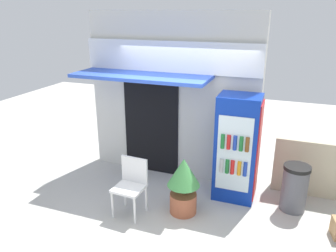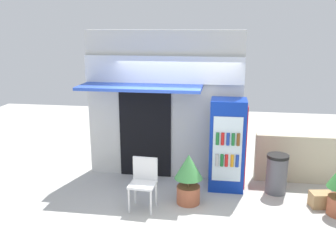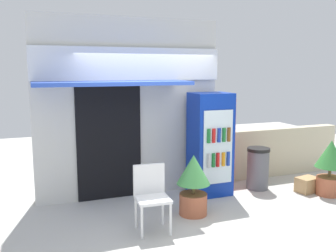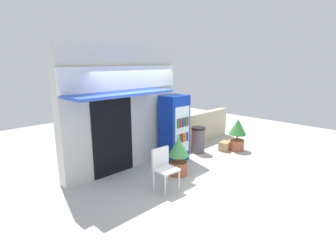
% 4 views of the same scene
% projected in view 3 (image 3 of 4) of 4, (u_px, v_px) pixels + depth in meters
% --- Properties ---
extents(ground, '(16.00, 16.00, 0.00)m').
position_uv_depth(ground, '(175.00, 220.00, 5.48)').
color(ground, beige).
extents(storefront_building, '(3.27, 1.18, 3.11)m').
position_uv_depth(storefront_building, '(128.00, 106.00, 6.45)').
color(storefront_building, silver).
rests_on(storefront_building, ground).
extents(drink_cooler, '(0.71, 0.63, 1.83)m').
position_uv_depth(drink_cooler, '(211.00, 144.00, 6.52)').
color(drink_cooler, '#0C2D9E').
rests_on(drink_cooler, ground).
extents(plastic_chair, '(0.48, 0.46, 0.92)m').
position_uv_depth(plastic_chair, '(151.00, 192.00, 5.09)').
color(plastic_chair, white).
rests_on(plastic_chair, ground).
extents(potted_plant_near_shop, '(0.52, 0.52, 0.95)m').
position_uv_depth(potted_plant_near_shop, '(193.00, 181.00, 5.62)').
color(potted_plant_near_shop, '#AD5B3D').
rests_on(potted_plant_near_shop, ground).
extents(potted_plant_curbside, '(0.54, 0.54, 1.00)m').
position_uv_depth(potted_plant_curbside, '(330.00, 164.00, 6.51)').
color(potted_plant_curbside, '#AD5B3D').
rests_on(potted_plant_curbside, ground).
extents(trash_bin, '(0.42, 0.42, 0.79)m').
position_uv_depth(trash_bin, '(258.00, 168.00, 6.88)').
color(trash_bin, '#595960').
rests_on(trash_bin, ground).
extents(stone_boundary_wall, '(2.76, 0.24, 1.00)m').
position_uv_depth(stone_boundary_wall, '(280.00, 151.00, 7.82)').
color(stone_boundary_wall, beige).
rests_on(stone_boundary_wall, ground).
extents(cardboard_box, '(0.43, 0.34, 0.27)m').
position_uv_depth(cardboard_box, '(307.00, 185.00, 6.73)').
color(cardboard_box, tan).
rests_on(cardboard_box, ground).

